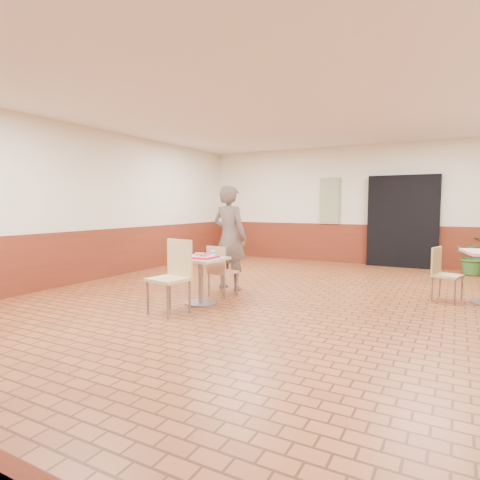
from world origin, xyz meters
The scene contains 14 objects.
room_shell centered at (0.00, 0.00, 1.50)m, with size 8.01×10.01×3.01m.
wainscot_band centered at (0.00, 0.00, 0.50)m, with size 8.00×10.00×1.00m.
corridor_doorway centered at (1.20, 4.88, 1.10)m, with size 1.60×0.22×2.20m, color black.
promo_poster centered at (-0.60, 4.94, 1.60)m, with size 0.50×0.03×1.20m, color gray.
main_table centered at (-1.01, -0.45, 0.47)m, with size 0.67×0.67×0.71m.
chair_main_front centered at (-1.07, -1.04, 0.57)m, with size 0.54×0.54×1.01m.
chair_main_back centered at (-1.02, 0.12, 0.46)m, with size 0.43×0.43×0.83m.
customer centered at (-1.17, 0.70, 0.92)m, with size 0.67×0.44×1.84m, color #5F534A.
serving_tray centered at (-1.01, -0.45, 0.72)m, with size 0.47×0.36×0.03m.
ring_donut centered at (-1.10, -0.38, 0.75)m, with size 0.11×0.11×0.03m, color #C67A48.
long_john_donut centered at (-0.96, -0.46, 0.76)m, with size 0.16×0.11×0.05m.
paper_cup centered at (-0.87, -0.32, 0.78)m, with size 0.06×0.06×0.08m.
chair_second_left centered at (2.18, 1.58, 0.46)m, with size 0.48×0.48×0.83m.
potted_plant centered at (2.71, 4.40, 0.41)m, with size 0.74×0.64×0.82m, color #32692A.
Camera 1 is at (2.35, -5.40, 1.49)m, focal length 30.00 mm.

